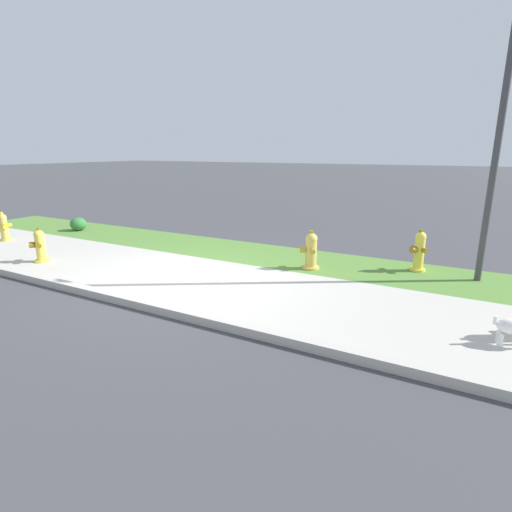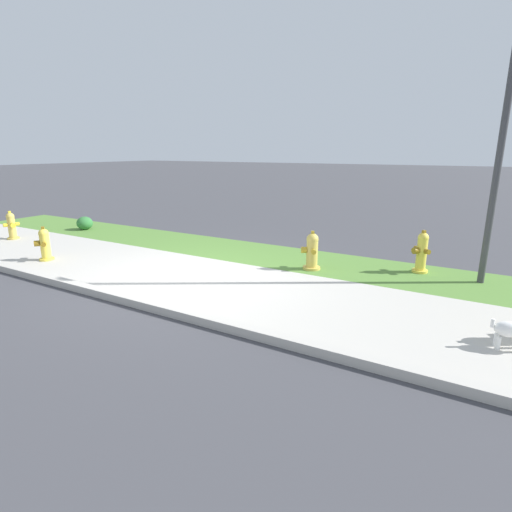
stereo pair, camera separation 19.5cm
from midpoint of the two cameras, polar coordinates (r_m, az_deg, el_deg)
The scene contains 10 objects.
ground_plane at distance 7.22m, azimuth -10.85°, elevation -3.26°, with size 120.00×120.00×0.00m, color #424247.
sidewalk_pavement at distance 7.22m, azimuth -10.86°, elevation -3.22°, with size 18.00×2.58×0.01m, color #BCB7AD.
grass_verge at distance 8.93m, azimuth -1.98°, elevation 0.56°, with size 18.00×1.79×0.01m, color #568438.
street_curb at distance 6.27m, azimuth -18.85°, elevation -6.06°, with size 18.00×0.16×0.12m, color #BCB7AD.
fire_hydrant_mid_block at distance 8.03m, azimuth 21.63°, elevation 0.66°, with size 0.34×0.34×0.80m.
fire_hydrant_by_grass_verge at distance 9.22m, azimuth -29.02°, elevation 1.27°, with size 0.34×0.34×0.71m.
fire_hydrant_at_driveway at distance 7.67m, azimuth 7.12°, elevation 0.75°, with size 0.38×0.38×0.75m.
fire_hydrant_near_corner at distance 11.87m, azimuth -32.74°, elevation 3.48°, with size 0.34×0.37×0.73m.
street_lamp at distance 7.76m, azimuth 31.78°, elevation 21.86°, with size 0.32×0.32×5.29m.
shrub_bush_far_verge at distance 12.44m, azimuth -24.48°, elevation 4.18°, with size 0.44×0.44×0.37m.
Camera 1 is at (4.34, -5.30, 2.22)m, focal length 28.00 mm.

